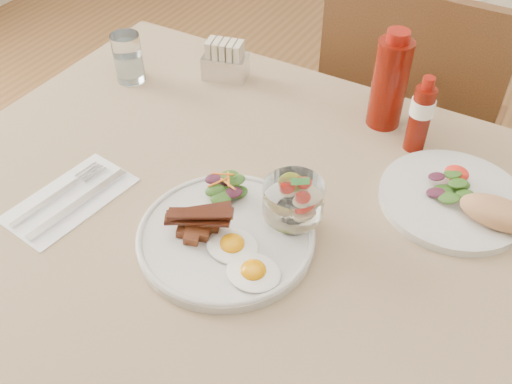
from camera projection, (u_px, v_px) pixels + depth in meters
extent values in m
cylinder|color=brown|center=(165.00, 165.00, 1.64)|extent=(0.06, 0.06, 0.71)
cube|color=brown|center=(296.00, 233.00, 0.94)|extent=(1.30, 0.85, 0.04)
cube|color=tan|center=(296.00, 225.00, 0.93)|extent=(1.33, 0.88, 0.00)
cylinder|color=brown|center=(321.00, 204.00, 1.71)|extent=(0.04, 0.04, 0.45)
cylinder|color=brown|center=(438.00, 250.00, 1.58)|extent=(0.04, 0.04, 0.45)
cylinder|color=brown|center=(366.00, 140.00, 1.94)|extent=(0.04, 0.04, 0.45)
cylinder|color=brown|center=(472.00, 175.00, 1.81)|extent=(0.04, 0.04, 0.45)
cube|color=brown|center=(413.00, 127.00, 1.60)|extent=(0.42, 0.42, 0.03)
cube|color=brown|center=(404.00, 90.00, 1.31)|extent=(0.42, 0.03, 0.46)
cylinder|color=silver|center=(226.00, 237.00, 0.89)|extent=(0.28, 0.28, 0.02)
ellipsoid|color=white|center=(253.00, 272.00, 0.83)|extent=(0.09, 0.08, 0.01)
ellipsoid|color=#FF9905|center=(253.00, 270.00, 0.82)|extent=(0.04, 0.04, 0.02)
ellipsoid|color=white|center=(232.00, 246.00, 0.86)|extent=(0.09, 0.08, 0.01)
ellipsoid|color=#FF9905|center=(232.00, 243.00, 0.86)|extent=(0.04, 0.04, 0.02)
cube|color=brown|center=(196.00, 224.00, 0.89)|extent=(0.02, 0.02, 0.02)
cube|color=brown|center=(203.00, 233.00, 0.87)|extent=(0.02, 0.02, 0.02)
cube|color=brown|center=(183.00, 231.00, 0.88)|extent=(0.02, 0.02, 0.02)
cube|color=brown|center=(213.00, 227.00, 0.89)|extent=(0.02, 0.02, 0.02)
cube|color=brown|center=(192.00, 237.00, 0.87)|extent=(0.02, 0.02, 0.02)
cube|color=brown|center=(190.00, 220.00, 0.90)|extent=(0.02, 0.02, 0.02)
cube|color=brown|center=(202.00, 221.00, 0.87)|extent=(0.02, 0.02, 0.02)
cube|color=brown|center=(193.00, 222.00, 0.87)|extent=(0.02, 0.02, 0.02)
cube|color=brown|center=(208.00, 220.00, 0.87)|extent=(0.02, 0.02, 0.02)
cube|color=#491C0C|center=(197.00, 218.00, 0.87)|extent=(0.10, 0.07, 0.01)
cube|color=#491C0C|center=(198.00, 220.00, 0.86)|extent=(0.10, 0.06, 0.01)
cube|color=#491C0C|center=(199.00, 211.00, 0.87)|extent=(0.09, 0.08, 0.01)
cube|color=#491C0C|center=(201.00, 213.00, 0.86)|extent=(0.10, 0.06, 0.01)
ellipsoid|color=#1D4312|center=(225.00, 193.00, 0.95)|extent=(0.04, 0.03, 0.01)
ellipsoid|color=#1D4312|center=(237.00, 192.00, 0.95)|extent=(0.04, 0.03, 0.01)
ellipsoid|color=#3D1325|center=(220.00, 184.00, 0.96)|extent=(0.03, 0.02, 0.01)
ellipsoid|color=#1D4312|center=(221.00, 198.00, 0.93)|extent=(0.04, 0.03, 0.01)
ellipsoid|color=#1D4312|center=(215.00, 191.00, 0.94)|extent=(0.03, 0.02, 0.01)
ellipsoid|color=#3D1325|center=(233.00, 193.00, 0.93)|extent=(0.03, 0.02, 0.01)
ellipsoid|color=#1D4312|center=(229.00, 177.00, 0.95)|extent=(0.04, 0.03, 0.01)
ellipsoid|color=#1D4312|center=(236.00, 180.00, 0.94)|extent=(0.03, 0.02, 0.01)
ellipsoid|color=#3D1325|center=(213.00, 179.00, 0.94)|extent=(0.03, 0.02, 0.01)
cylinder|color=orange|center=(228.00, 179.00, 0.93)|extent=(0.02, 0.03, 0.01)
cylinder|color=orange|center=(223.00, 174.00, 0.94)|extent=(0.04, 0.02, 0.01)
cylinder|color=orange|center=(228.00, 184.00, 0.92)|extent=(0.04, 0.02, 0.01)
cylinder|color=orange|center=(218.00, 182.00, 0.92)|extent=(0.02, 0.03, 0.01)
cylinder|color=white|center=(292.00, 221.00, 0.90)|extent=(0.05, 0.05, 0.01)
cylinder|color=white|center=(292.00, 215.00, 0.89)|extent=(0.02, 0.02, 0.02)
cylinder|color=white|center=(293.00, 199.00, 0.87)|extent=(0.09, 0.09, 0.05)
cylinder|color=beige|center=(288.00, 198.00, 0.88)|extent=(0.03, 0.03, 0.01)
cylinder|color=beige|center=(301.00, 208.00, 0.86)|extent=(0.03, 0.03, 0.01)
cylinder|color=beige|center=(299.00, 194.00, 0.88)|extent=(0.03, 0.03, 0.01)
cylinder|color=#A0C03A|center=(291.00, 185.00, 0.87)|extent=(0.04, 0.04, 0.01)
cone|color=red|center=(299.00, 197.00, 0.84)|extent=(0.03, 0.03, 0.03)
cone|color=red|center=(284.00, 187.00, 0.85)|extent=(0.03, 0.03, 0.03)
cone|color=red|center=(301.00, 181.00, 0.86)|extent=(0.03, 0.03, 0.03)
ellipsoid|color=#2E8031|center=(297.00, 181.00, 0.84)|extent=(0.02, 0.01, 0.00)
ellipsoid|color=#2E8031|center=(303.00, 181.00, 0.84)|extent=(0.02, 0.01, 0.00)
cylinder|color=silver|center=(453.00, 199.00, 0.96)|extent=(0.25, 0.25, 0.02)
ellipsoid|color=#1D4312|center=(443.00, 190.00, 0.96)|extent=(0.04, 0.03, 0.01)
ellipsoid|color=#1D4312|center=(460.00, 185.00, 0.96)|extent=(0.04, 0.03, 0.01)
ellipsoid|color=#3D1325|center=(436.00, 193.00, 0.94)|extent=(0.03, 0.02, 0.01)
ellipsoid|color=#1D4312|center=(449.00, 198.00, 0.93)|extent=(0.04, 0.03, 0.01)
ellipsoid|color=#1D4312|center=(464.00, 194.00, 0.93)|extent=(0.03, 0.02, 0.01)
ellipsoid|color=#3D1325|center=(437.00, 177.00, 0.96)|extent=(0.03, 0.02, 0.01)
ellipsoid|color=#1D4312|center=(458.00, 183.00, 0.94)|extent=(0.03, 0.02, 0.01)
ellipsoid|color=#1D4312|center=(452.00, 174.00, 0.96)|extent=(0.03, 0.02, 0.01)
ellipsoid|color=red|center=(456.00, 175.00, 0.97)|extent=(0.04, 0.03, 0.02)
ellipsoid|color=tan|center=(498.00, 212.00, 0.89)|extent=(0.12, 0.07, 0.05)
cylinder|color=#5E0D05|center=(389.00, 84.00, 1.07)|extent=(0.08, 0.08, 0.18)
cylinder|color=maroon|center=(398.00, 36.00, 1.00)|extent=(0.05, 0.05, 0.02)
cylinder|color=#5E0D05|center=(420.00, 119.00, 1.03)|extent=(0.05, 0.05, 0.13)
cylinder|color=white|center=(423.00, 107.00, 1.01)|extent=(0.06, 0.06, 0.03)
cylinder|color=maroon|center=(428.00, 84.00, 0.98)|extent=(0.03, 0.03, 0.02)
cube|color=silver|center=(225.00, 67.00, 1.23)|extent=(0.10, 0.07, 0.05)
cube|color=beige|center=(211.00, 52.00, 1.22)|extent=(0.02, 0.04, 0.06)
cube|color=beige|center=(218.00, 53.00, 1.21)|extent=(0.02, 0.04, 0.06)
cube|color=beige|center=(225.00, 54.00, 1.21)|extent=(0.02, 0.04, 0.06)
cube|color=beige|center=(232.00, 55.00, 1.21)|extent=(0.02, 0.04, 0.06)
cube|color=beige|center=(239.00, 56.00, 1.20)|extent=(0.02, 0.04, 0.06)
cylinder|color=white|center=(128.00, 58.00, 1.21)|extent=(0.06, 0.06, 0.10)
cylinder|color=silver|center=(130.00, 67.00, 1.22)|extent=(0.05, 0.05, 0.06)
cube|color=white|center=(70.00, 199.00, 0.97)|extent=(0.14, 0.23, 0.00)
cube|color=silver|center=(79.00, 203.00, 0.95)|extent=(0.04, 0.20, 0.00)
cube|color=silver|center=(46.00, 202.00, 0.95)|extent=(0.03, 0.14, 0.00)
cube|color=silver|center=(86.00, 169.00, 1.02)|extent=(0.01, 0.05, 0.00)
cube|color=silver|center=(89.00, 171.00, 1.01)|extent=(0.01, 0.05, 0.00)
cube|color=silver|center=(92.00, 173.00, 1.01)|extent=(0.01, 0.05, 0.00)
cube|color=silver|center=(96.00, 175.00, 1.01)|extent=(0.01, 0.05, 0.00)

